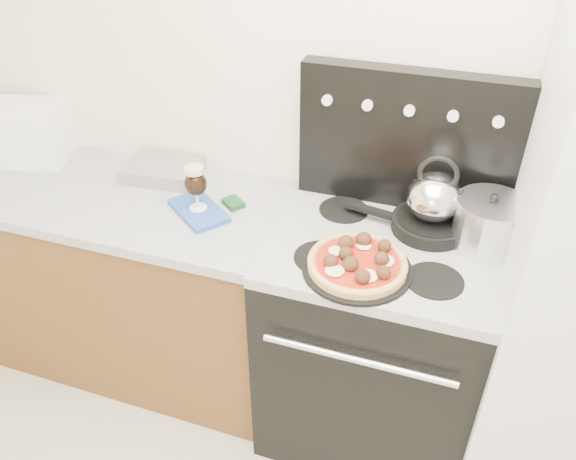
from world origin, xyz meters
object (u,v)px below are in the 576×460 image
at_px(base_cabinet, 127,282).
at_px(pizza, 357,262).
at_px(pizza_pan, 357,268).
at_px(beer_glass, 196,188).
at_px(stock_pot, 488,225).
at_px(tea_kettle, 435,194).
at_px(oven_mitt, 199,211).
at_px(stove_body, 373,343).
at_px(skillet, 429,224).
at_px(toaster_oven, 23,132).

height_order(base_cabinet, pizza, pizza).
bearing_deg(pizza_pan, beer_glass, 165.46).
bearing_deg(stock_pot, tea_kettle, 170.64).
height_order(oven_mitt, pizza, pizza).
bearing_deg(tea_kettle, oven_mitt, -174.06).
distance_m(stove_body, oven_mitt, 0.83).
distance_m(pizza, tea_kettle, 0.37).
height_order(skillet, tea_kettle, tea_kettle).
relative_size(beer_glass, stock_pot, 0.78).
bearing_deg(base_cabinet, tea_kettle, 4.49).
bearing_deg(stove_body, toaster_oven, 174.05).
distance_m(beer_glass, stock_pot, 1.01).
relative_size(pizza, stock_pot, 1.40).
xyz_separation_m(pizza_pan, tea_kettle, (0.19, 0.29, 0.14)).
height_order(beer_glass, pizza, beer_glass).
bearing_deg(base_cabinet, beer_glass, -4.64).
relative_size(tea_kettle, stock_pot, 0.90).
relative_size(oven_mitt, tea_kettle, 1.22).
xyz_separation_m(toaster_oven, oven_mitt, (0.90, -0.17, -0.10)).
height_order(stove_body, pizza, pizza).
xyz_separation_m(skillet, tea_kettle, (0.00, 0.00, 0.12)).
bearing_deg(oven_mitt, base_cabinet, 175.36).
distance_m(oven_mitt, beer_glass, 0.10).
distance_m(base_cabinet, stove_body, 1.11).
bearing_deg(stove_body, beer_glass, -179.27).
bearing_deg(pizza_pan, base_cabinet, 169.33).
relative_size(oven_mitt, skillet, 0.94).
relative_size(skillet, stock_pot, 1.17).
bearing_deg(pizza, tea_kettle, 57.53).
xyz_separation_m(pizza, tea_kettle, (0.19, 0.29, 0.11)).
xyz_separation_m(oven_mitt, beer_glass, (0.00, 0.00, 0.10)).
bearing_deg(pizza_pan, toaster_oven, 167.54).
relative_size(skillet, tea_kettle, 1.30).
bearing_deg(pizza, oven_mitt, 165.46).
xyz_separation_m(oven_mitt, stock_pot, (1.00, 0.10, 0.09)).
bearing_deg(oven_mitt, pizza, -14.54).
bearing_deg(base_cabinet, skillet, 4.49).
bearing_deg(beer_glass, toaster_oven, 169.03).
xyz_separation_m(stove_body, stock_pot, (0.31, 0.09, 0.56)).
relative_size(beer_glass, pizza_pan, 0.50).
bearing_deg(beer_glass, tea_kettle, 9.08).
relative_size(base_cabinet, toaster_oven, 4.02).
relative_size(beer_glass, tea_kettle, 0.87).
bearing_deg(stock_pot, skillet, 170.64).
bearing_deg(stock_pot, pizza_pan, -144.58).
xyz_separation_m(base_cabinet, stock_pot, (1.42, 0.07, 0.57)).
bearing_deg(skillet, base_cabinet, -175.51).
distance_m(base_cabinet, tea_kettle, 1.39).
relative_size(pizza_pan, stock_pot, 1.56).
distance_m(base_cabinet, stock_pot, 1.53).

